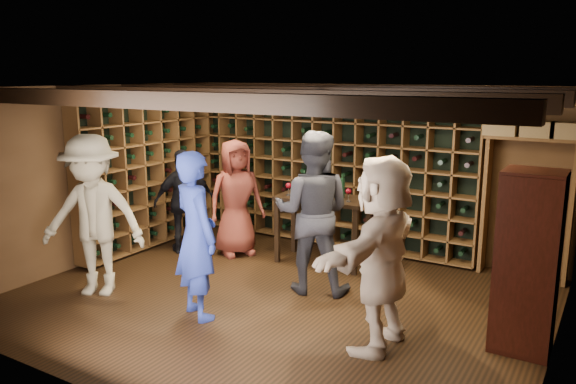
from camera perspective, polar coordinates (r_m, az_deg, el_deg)
The scene contains 13 objects.
ground at distance 6.85m, azimuth -1.27°, elevation -10.83°, with size 6.00×6.00×0.00m, color black.
room_shell at distance 6.37m, azimuth -1.11°, elevation 9.84°, with size 6.00×6.00×6.00m.
wine_rack_back at distance 8.74m, azimuth 3.93°, elevation 2.01°, with size 4.65×0.30×2.20m.
wine_rack_left at distance 8.88m, azimuth -14.04°, elevation 1.83°, with size 0.30×2.65×2.20m.
crate_shelf at distance 7.80m, azimuth 23.53°, elevation 2.95°, with size 1.20×0.32×2.07m.
display_cabinet at distance 5.86m, azimuth 23.08°, elevation -6.89°, with size 0.55×0.50×1.75m.
man_blue_shirt at distance 6.20m, azimuth -9.32°, elevation -4.38°, with size 0.68×0.44×1.86m, color navy.
man_grey_suit at distance 6.83m, azimuth 2.53°, elevation -2.09°, with size 0.97×0.76×1.99m, color black.
guest_red_floral at distance 8.30m, azimuth -5.29°, elevation -0.59°, with size 0.84×0.55×1.72m, color maroon.
guest_woman_black at distance 8.54m, azimuth -10.47°, elevation -0.93°, with size 0.91×0.38×1.56m, color black.
guest_khaki at distance 7.13m, azimuth -19.19°, elevation -2.30°, with size 1.27×0.73×1.96m, color #827559.
guest_beige at distance 5.50m, azimuth 9.45°, elevation -6.16°, with size 1.78×0.57×1.92m, color tan.
tasting_table at distance 7.89m, azimuth 3.54°, elevation -1.36°, with size 1.32×0.72×1.24m.
Camera 1 is at (3.37, -5.34, 2.65)m, focal length 35.00 mm.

